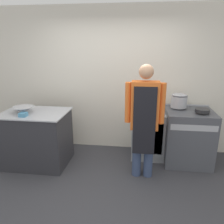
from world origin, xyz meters
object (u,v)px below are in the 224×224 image
Objects in this scene: person_cook at (144,117)px; saute_pan at (202,111)px; mixing_bowl at (23,110)px; fridge_unit at (148,134)px; stove at (187,136)px; plastic_tub at (23,115)px; stock_pot at (179,100)px.

saute_pan is (0.93, 0.44, 0.00)m from person_cook.
person_cook is 1.96m from mixing_bowl.
fridge_unit is 3.70× the size of saute_pan.
stove is 0.55m from saute_pan.
stove is 2.80× the size of mixing_bowl.
stock_pot is (2.47, 0.76, 0.12)m from plastic_tub.
saute_pan reaches higher than plastic_tub.
person_cook is 6.41× the size of stock_pot.
fridge_unit is at bearing 20.82° from plastic_tub.
saute_pan reaches higher than stove.
saute_pan is at bearing 6.47° from mixing_bowl.
mixing_bowl reaches higher than saute_pan.
stock_pot is 1.18× the size of saute_pan.
person_cook reaches higher than saute_pan.
mixing_bowl reaches higher than fridge_unit.
person_cook is at bearing -130.62° from stock_pot.
mixing_bowl is (-2.06, -0.57, 0.56)m from fridge_unit.
mixing_bowl is at bearing -164.44° from fridge_unit.
stock_pot is at bearing 1.67° from fridge_unit.
stove is 0.55× the size of person_cook.
stock_pot reaches higher than stove.
person_cook is 15.66× the size of plastic_tub.
stock_pot is (0.51, 0.01, 0.66)m from fridge_unit.
stock_pot is at bearing 143.37° from stove.
plastic_tub is at bearing -166.59° from stove.
stock_pot is at bearing 17.14° from plastic_tub.
plastic_tub is 2.59m from stock_pot.
mixing_bowl is at bearing -167.09° from stock_pot.
fridge_unit is (-0.68, 0.12, -0.04)m from stove.
saute_pan is (2.80, 0.50, 0.02)m from plastic_tub.
plastic_tub is at bearing -159.18° from fridge_unit.
mixing_bowl is at bearing 117.41° from plastic_tub.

